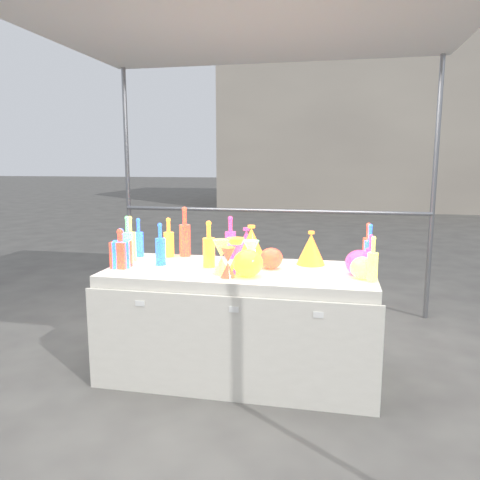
% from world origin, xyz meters
% --- Properties ---
extents(ground, '(80.00, 80.00, 0.00)m').
position_xyz_m(ground, '(0.00, 0.00, 0.00)').
color(ground, slate).
rests_on(ground, ground).
extents(canopy_tent, '(3.15, 3.15, 2.46)m').
position_xyz_m(canopy_tent, '(0.00, 0.01, 2.38)').
color(canopy_tent, gray).
rests_on(canopy_tent, ground).
extents(display_table, '(1.84, 0.83, 0.75)m').
position_xyz_m(display_table, '(0.00, -0.01, 0.37)').
color(display_table, silver).
rests_on(display_table, ground).
extents(background_building, '(14.00, 6.00, 6.00)m').
position_xyz_m(background_building, '(4.00, 14.00, 3.00)').
color(background_building, '#B8AD99').
rests_on(background_building, ground).
extents(cardboard_box_closed, '(0.63, 0.54, 0.39)m').
position_xyz_m(cardboard_box_closed, '(-0.31, 2.19, 0.19)').
color(cardboard_box_closed, olive).
rests_on(cardboard_box_closed, ground).
extents(cardboard_box_flat, '(0.83, 0.79, 0.06)m').
position_xyz_m(cardboard_box_flat, '(0.60, 2.59, 0.03)').
color(cardboard_box_flat, olive).
rests_on(cardboard_box_flat, ground).
extents(bottle_0, '(0.09, 0.09, 0.30)m').
position_xyz_m(bottle_0, '(-0.62, 0.30, 0.90)').
color(bottle_0, red).
rests_on(bottle_0, display_table).
extents(bottle_1, '(0.09, 0.09, 0.30)m').
position_xyz_m(bottle_1, '(-0.85, 0.26, 0.90)').
color(bottle_1, '#1DA056').
rests_on(bottle_1, display_table).
extents(bottle_2, '(0.11, 0.11, 0.38)m').
position_xyz_m(bottle_2, '(-0.51, 0.35, 0.94)').
color(bottle_2, orange).
rests_on(bottle_2, display_table).
extents(bottle_3, '(0.08, 0.08, 0.32)m').
position_xyz_m(bottle_3, '(-0.15, 0.35, 0.91)').
color(bottle_3, blue).
rests_on(bottle_3, display_table).
extents(bottle_4, '(0.08, 0.08, 0.33)m').
position_xyz_m(bottle_4, '(-0.85, 0.12, 0.91)').
color(bottle_4, teal).
rests_on(bottle_4, display_table).
extents(bottle_5, '(0.09, 0.09, 0.34)m').
position_xyz_m(bottle_5, '(-0.85, 0.07, 0.92)').
color(bottle_5, '#B9259E').
rests_on(bottle_5, display_table).
extents(bottle_6, '(0.10, 0.10, 0.32)m').
position_xyz_m(bottle_6, '(-0.22, 0.01, 0.91)').
color(bottle_6, red).
rests_on(bottle_6, display_table).
extents(bottle_7, '(0.07, 0.07, 0.30)m').
position_xyz_m(bottle_7, '(-0.58, 0.01, 0.90)').
color(bottle_7, '#1DA056').
rests_on(bottle_7, display_table).
extents(decanter_1, '(0.12, 0.12, 0.27)m').
position_xyz_m(decanter_1, '(-0.81, -0.13, 0.89)').
color(decanter_1, orange).
rests_on(decanter_1, display_table).
extents(decanter_2, '(0.14, 0.14, 0.27)m').
position_xyz_m(decanter_2, '(-0.81, -0.12, 0.89)').
color(decanter_2, '#1DA056').
rests_on(decanter_2, display_table).
extents(hourglass_0, '(0.12, 0.12, 0.19)m').
position_xyz_m(hourglass_0, '(-0.03, -0.25, 0.85)').
color(hourglass_0, orange).
rests_on(hourglass_0, display_table).
extents(hourglass_1, '(0.13, 0.13, 0.19)m').
position_xyz_m(hourglass_1, '(-0.01, -0.12, 0.85)').
color(hourglass_1, blue).
rests_on(hourglass_1, display_table).
extents(hourglass_2, '(0.15, 0.15, 0.23)m').
position_xyz_m(hourglass_2, '(-0.09, -0.17, 0.86)').
color(hourglass_2, teal).
rests_on(hourglass_2, display_table).
extents(hourglass_3, '(0.14, 0.14, 0.21)m').
position_xyz_m(hourglass_3, '(0.09, -0.08, 0.86)').
color(hourglass_3, '#B9259E').
rests_on(hourglass_3, display_table).
extents(hourglass_4, '(0.14, 0.14, 0.23)m').
position_xyz_m(hourglass_4, '(-0.01, -0.11, 0.87)').
color(hourglass_4, red).
rests_on(hourglass_4, display_table).
extents(hourglass_5, '(0.13, 0.13, 0.21)m').
position_xyz_m(hourglass_5, '(-0.01, -0.08, 0.85)').
color(hourglass_5, '#1DA056').
rests_on(hourglass_5, display_table).
extents(globe_0, '(0.25, 0.25, 0.15)m').
position_xyz_m(globe_0, '(0.09, -0.20, 0.83)').
color(globe_0, red).
rests_on(globe_0, display_table).
extents(globe_1, '(0.20, 0.20, 0.12)m').
position_xyz_m(globe_1, '(0.81, -0.11, 0.81)').
color(globe_1, teal).
rests_on(globe_1, display_table).
extents(globe_2, '(0.19, 0.19, 0.13)m').
position_xyz_m(globe_2, '(0.21, 0.05, 0.81)').
color(globe_2, orange).
rests_on(globe_2, display_table).
extents(globe_3, '(0.19, 0.19, 0.15)m').
position_xyz_m(globe_3, '(0.79, -0.02, 0.82)').
color(globe_3, blue).
rests_on(globe_3, display_table).
extents(lampshade_0, '(0.29, 0.29, 0.28)m').
position_xyz_m(lampshade_0, '(0.05, 0.17, 0.89)').
color(lampshade_0, '#C2CE2B').
rests_on(lampshade_0, display_table).
extents(lampshade_1, '(0.20, 0.20, 0.24)m').
position_xyz_m(lampshade_1, '(0.47, 0.24, 0.87)').
color(lampshade_1, '#C2CE2B').
rests_on(lampshade_1, display_table).
extents(lampshade_2, '(0.28, 0.28, 0.26)m').
position_xyz_m(lampshade_2, '(0.01, 0.20, 0.88)').
color(lampshade_2, blue).
rests_on(lampshade_2, display_table).
extents(bottle_8, '(0.07, 0.07, 0.32)m').
position_xyz_m(bottle_8, '(0.86, 0.13, 0.91)').
color(bottle_8, '#1DA056').
rests_on(bottle_8, display_table).
extents(bottle_9, '(0.07, 0.07, 0.30)m').
position_xyz_m(bottle_9, '(0.86, 0.32, 0.90)').
color(bottle_9, orange).
rests_on(bottle_9, display_table).
extents(bottle_10, '(0.07, 0.07, 0.26)m').
position_xyz_m(bottle_10, '(0.86, 0.03, 0.88)').
color(bottle_10, blue).
rests_on(bottle_10, display_table).
extents(bottle_11, '(0.07, 0.07, 0.28)m').
position_xyz_m(bottle_11, '(0.86, -0.17, 0.89)').
color(bottle_11, teal).
rests_on(bottle_11, display_table).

